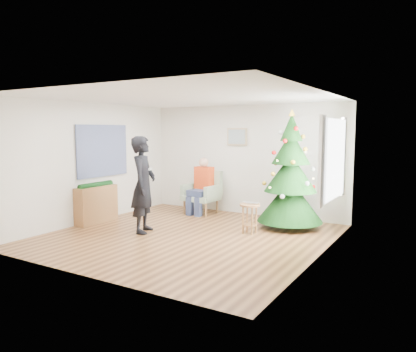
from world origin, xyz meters
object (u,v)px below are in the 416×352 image
Objects in this scene: armchair at (203,198)px; stool at (250,218)px; standing_man at (143,185)px; console at (96,205)px; christmas_tree at (290,175)px.

stool is at bearing -28.13° from armchair.
standing_man is (-1.85, -0.95, 0.65)m from stool.
standing_man is 1.52m from console.
stool is 0.31× the size of standing_man.
christmas_tree is 4.20m from console.
standing_man is (-2.34, -1.85, -0.15)m from christmas_tree.
standing_man is at bearing -141.60° from christmas_tree.
standing_man is at bearing -85.42° from armchair.
console is (-3.26, -0.85, 0.10)m from stool.
standing_man is (-0.03, -2.16, 0.56)m from armchair.
stool is (-0.49, -0.90, -0.80)m from christmas_tree.
stool is at bearing 15.46° from console.
christmas_tree is 2.43× the size of console.
standing_man is at bearing -152.69° from stool.
standing_man reaches higher than console.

